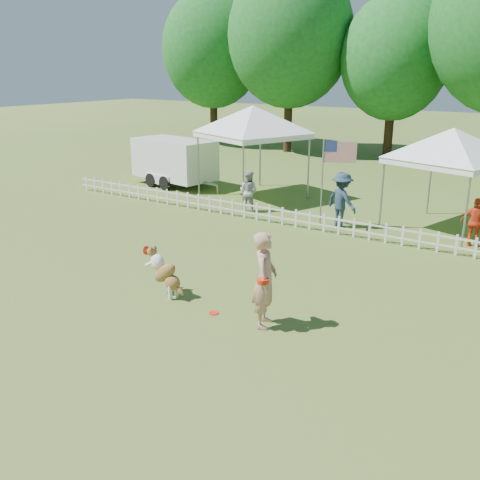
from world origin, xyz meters
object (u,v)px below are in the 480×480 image
at_px(canopy_tent_left, 253,153).
at_px(spectator_c, 476,223).
at_px(cargo_trailer, 174,162).
at_px(flag_pole, 322,184).
at_px(canopy_tent_right, 448,181).
at_px(spectator_b, 342,200).
at_px(dog, 165,273).
at_px(spectator_a, 249,191).
at_px(frisbee_on_turf, 213,313).
at_px(handler, 265,280).

xyz_separation_m(canopy_tent_left, spectator_c, (8.74, -1.78, -1.04)).
height_order(cargo_trailer, flag_pole, flag_pole).
distance_m(canopy_tent_right, spectator_b, 3.31).
bearing_deg(flag_pole, canopy_tent_right, 5.22).
bearing_deg(flag_pole, dog, -116.38).
relative_size(dog, spectator_a, 0.75).
bearing_deg(cargo_trailer, canopy_tent_left, 8.95).
bearing_deg(cargo_trailer, spectator_b, -3.87).
height_order(canopy_tent_right, flag_pole, canopy_tent_right).
xyz_separation_m(spectator_a, spectator_b, (3.61, -0.05, 0.16)).
bearing_deg(canopy_tent_right, dog, -97.70).
bearing_deg(frisbee_on_turf, spectator_a, 117.67).
height_order(spectator_a, spectator_b, spectator_b).
bearing_deg(cargo_trailer, spectator_a, -11.96).
relative_size(dog, frisbee_on_turf, 5.30).
relative_size(canopy_tent_left, canopy_tent_right, 1.11).
bearing_deg(spectator_a, spectator_c, 177.47).
bearing_deg(cargo_trailer, canopy_tent_right, 6.63).
height_order(frisbee_on_turf, flag_pole, flag_pole).
xyz_separation_m(canopy_tent_right, spectator_a, (-6.48, -1.45, -0.85)).
distance_m(frisbee_on_turf, spectator_b, 7.60).
relative_size(handler, flag_pole, 0.69).
distance_m(dog, cargo_trailer, 12.22).
bearing_deg(dog, canopy_tent_left, 116.08).
distance_m(flag_pole, spectator_a, 3.12).
distance_m(spectator_a, spectator_c, 7.65).
xyz_separation_m(dog, frisbee_on_turf, (1.45, -0.16, -0.54)).
distance_m(canopy_tent_right, spectator_a, 6.69).
xyz_separation_m(frisbee_on_turf, spectator_b, (-0.37, 7.54, 0.89)).
bearing_deg(frisbee_on_turf, cargo_trailer, 133.58).
distance_m(dog, spectator_c, 9.20).
bearing_deg(spectator_a, canopy_tent_left, -65.48).
xyz_separation_m(dog, spectator_b, (1.08, 7.38, 0.35)).
distance_m(handler, frisbee_on_turf, 1.53).
distance_m(canopy_tent_left, spectator_a, 2.50).
bearing_deg(dog, spectator_b, 86.73).
bearing_deg(cargo_trailer, spectator_c, 1.43).
distance_m(canopy_tent_left, spectator_b, 5.20).
distance_m(flag_pole, spectator_b, 0.85).
bearing_deg(dog, frisbee_on_turf, -1.26).
bearing_deg(spectator_c, handler, 69.04).
bearing_deg(spectator_c, spectator_a, -1.32).
height_order(spectator_b, spectator_c, spectator_b).
distance_m(frisbee_on_turf, spectator_a, 8.60).
bearing_deg(handler, spectator_b, -9.84).
height_order(handler, flag_pole, flag_pole).
xyz_separation_m(cargo_trailer, spectator_c, (12.83, -1.82, -0.31)).
xyz_separation_m(canopy_tent_left, spectator_a, (1.09, -2.00, -1.02)).
distance_m(frisbee_on_turf, canopy_tent_right, 9.51).
distance_m(handler, spectator_c, 8.07).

